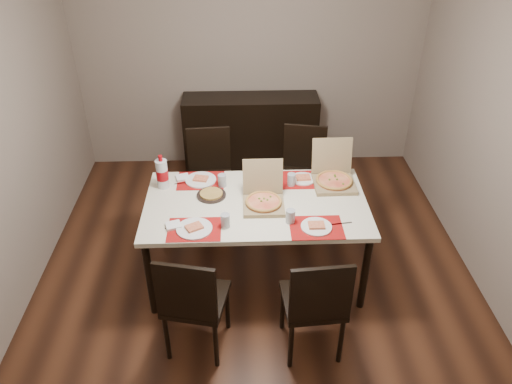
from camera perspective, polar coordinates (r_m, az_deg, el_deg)
ground at (r=4.53m, az=0.04°, el=-8.92°), size 3.80×4.00×0.02m
room_walls at (r=4.00m, az=-0.18°, el=14.34°), size 3.84×4.02×2.62m
sideboard at (r=5.75m, az=-0.61°, el=6.60°), size 1.50×0.40×0.90m
dining_table at (r=4.07m, az=0.00°, el=-1.96°), size 1.80×1.00×0.75m
chair_near_left at (r=3.56m, az=-7.26°, el=-12.20°), size 0.50×0.50×0.93m
chair_near_right at (r=3.55m, az=6.81°, el=-12.39°), size 0.45×0.45×0.93m
chair_far_left at (r=4.93m, az=-5.26°, el=2.34°), size 0.45×0.45×0.93m
chair_far_right at (r=4.97m, az=5.37°, el=2.66°), size 0.49×0.49×0.93m
setting_near_left at (r=3.77m, az=-6.48°, el=-3.94°), size 0.50×0.30×0.11m
setting_near_right at (r=3.79m, az=6.08°, el=-3.63°), size 0.51×0.30×0.11m
setting_far_left at (r=4.31m, az=-5.98°, el=1.39°), size 0.45×0.30×0.11m
setting_far_right at (r=4.31m, az=5.03°, el=1.47°), size 0.50×0.30×0.11m
napkin_loose at (r=4.03m, az=0.08°, el=-1.12°), size 0.13×0.14×0.02m
pizza_box_center at (r=3.98m, az=0.85°, el=-0.75°), size 0.32×0.36×0.33m
pizza_box_right at (r=4.30m, az=8.85°, el=1.64°), size 0.35×0.39×0.35m
faina_plate at (r=4.12m, az=-5.13°, el=-0.29°), size 0.24×0.24×0.03m
dip_bowl at (r=4.16m, az=2.03°, el=0.21°), size 0.15×0.15×0.03m
soda_bottle at (r=4.23m, az=-10.67°, el=2.05°), size 0.10×0.10×0.30m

